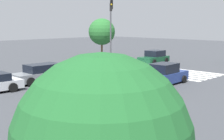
# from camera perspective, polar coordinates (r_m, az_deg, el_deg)

# --- Properties ---
(ground_plane) EXTENTS (128.89, 128.89, 0.00)m
(ground_plane) POSITION_cam_1_polar(r_m,az_deg,el_deg) (26.82, -0.00, -1.96)
(ground_plane) COLOR #3D3F44
(crosswalk_markings) EXTENTS (11.38, 5.35, 0.01)m
(crosswalk_markings) POSITION_cam_1_polar(r_m,az_deg,el_deg) (32.44, 9.11, -0.21)
(crosswalk_markings) COLOR silver
(crosswalk_markings) RESTS_ON ground_plane
(traffic_signal_mast) EXTENTS (5.88, 5.88, 7.34)m
(traffic_signal_mast) POSITION_cam_1_polar(r_m,az_deg,el_deg) (35.13, -0.20, 9.25)
(traffic_signal_mast) COLOR #47474C
(traffic_signal_mast) RESTS_ON ground_plane
(car_0) EXTENTS (2.26, 4.75, 1.53)m
(car_0) POSITION_cam_1_polar(r_m,az_deg,el_deg) (26.65, -12.83, -0.62)
(car_0) COLOR gray
(car_0) RESTS_ON ground_plane
(car_1) EXTENTS (2.21, 4.53, 1.71)m
(car_1) POSITION_cam_1_polar(r_m,az_deg,el_deg) (25.56, 9.67, -0.85)
(car_1) COLOR navy
(car_1) RESTS_ON ground_plane
(car_2) EXTENTS (2.27, 4.23, 1.58)m
(car_2) POSITION_cam_1_polar(r_m,az_deg,el_deg) (38.72, 7.72, 2.32)
(car_2) COLOR #144728
(car_2) RESTS_ON ground_plane
(car_5) EXTENTS (2.23, 4.20, 1.46)m
(car_5) POSITION_cam_1_polar(r_m,az_deg,el_deg) (29.11, -3.72, 0.25)
(car_5) COLOR black
(car_5) RESTS_ON ground_plane
(car_6) EXTENTS (2.25, 4.75, 1.67)m
(car_6) POSITION_cam_1_polar(r_m,az_deg,el_deg) (21.82, 0.48, -2.29)
(car_6) COLOR navy
(car_6) RESTS_ON ground_plane
(tree_corner_a) EXTENTS (3.83, 3.83, 5.57)m
(tree_corner_a) POSITION_cam_1_polar(r_m,az_deg,el_deg) (45.37, -1.88, 7.00)
(tree_corner_a) COLOR brown
(tree_corner_a) RESTS_ON ground_plane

